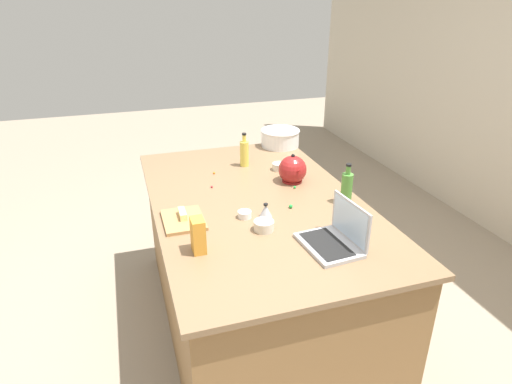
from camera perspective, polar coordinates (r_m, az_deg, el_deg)
ground_plane at (r=3.08m, az=0.00°, el=-16.26°), size 12.00×12.00×0.00m
island_counter at (r=2.81m, az=0.00°, el=-9.29°), size 1.96×1.19×0.90m
laptop at (r=2.15m, az=10.27°, el=-5.76°), size 0.33×0.26×0.22m
mixing_bowl_large at (r=3.47m, az=3.14°, el=7.08°), size 0.31×0.31×0.13m
bottle_oil at (r=3.06m, az=-1.52°, el=5.10°), size 0.06×0.06×0.24m
bottle_olive at (r=2.56m, az=11.67°, el=0.61°), size 0.07×0.07×0.24m
kettle at (r=2.81m, az=4.76°, el=2.86°), size 0.21×0.18×0.20m
cutting_board at (r=2.37m, az=-9.39°, el=-3.59°), size 0.28×0.21×0.02m
butter_stick_left at (r=2.38m, az=-9.51°, el=-2.80°), size 0.11×0.04×0.04m
ramekin_small at (r=3.01m, az=3.01°, el=3.32°), size 0.09×0.09×0.05m
ramekin_medium at (r=2.25m, az=1.02°, el=-4.38°), size 0.10×0.10×0.05m
ramekin_wide at (r=2.38m, az=-1.49°, el=-2.92°), size 0.07×0.07×0.04m
kitchen_timer at (r=2.38m, az=1.26°, el=-2.41°), size 0.07×0.07×0.08m
candy_bag at (r=2.07m, az=-7.51°, el=-5.59°), size 0.09×0.06×0.17m
candy_0 at (r=2.75m, az=-5.75°, el=0.67°), size 0.01×0.01×0.01m
candy_1 at (r=2.16m, az=11.31°, el=-6.83°), size 0.02×0.02×0.02m
candy_2 at (r=2.95m, az=-5.46°, el=2.47°), size 0.02×0.02×0.02m
candy_3 at (r=2.49m, az=4.52°, el=-1.86°), size 0.02×0.02×0.02m
candy_4 at (r=2.74m, az=5.04°, el=0.62°), size 0.02×0.02×0.02m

